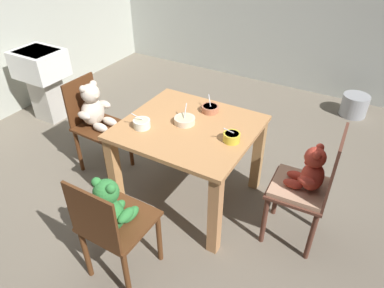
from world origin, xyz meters
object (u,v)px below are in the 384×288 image
dining_table (189,142)px  teddy_chair_near_left (95,114)px  sink_basin (42,75)px  teddy_chair_near_front (111,215)px  porridge_bowl_terracotta_far_center (210,109)px  porridge_bowl_white_near_left (142,124)px  teddy_chair_near_right (308,181)px  porridge_bowl_yellow_near_right (232,137)px  porridge_bowl_cream_center (185,120)px  metal_pail (354,105)px

dining_table → teddy_chair_near_left: bearing=-177.2°
sink_basin → teddy_chair_near_front: bearing=-31.3°
porridge_bowl_terracotta_far_center → sink_basin: size_ratio=0.17×
teddy_chair_near_front → porridge_bowl_white_near_left: (-0.27, 0.69, 0.19)m
porridge_bowl_terracotta_far_center → dining_table: bearing=-98.4°
teddy_chair_near_right → porridge_bowl_yellow_near_right: (-0.55, -0.04, 0.19)m
teddy_chair_near_right → sink_basin: 2.98m
porridge_bowl_white_near_left → sink_basin: size_ratio=0.16×
teddy_chair_near_right → porridge_bowl_terracotta_far_center: size_ratio=6.95×
teddy_chair_near_front → porridge_bowl_terracotta_far_center: bearing=-2.4°
sink_basin → teddy_chair_near_left: bearing=-19.4°
porridge_bowl_cream_center → sink_basin: bearing=170.5°
metal_pail → dining_table: bearing=-114.3°
dining_table → porridge_bowl_yellow_near_right: size_ratio=7.99×
sink_basin → dining_table: bearing=-9.8°
teddy_chair_near_right → porridge_bowl_white_near_left: bearing=7.0°
teddy_chair_near_left → porridge_bowl_cream_center: teddy_chair_near_left is taller
teddy_chair_near_left → porridge_bowl_yellow_near_right: bearing=3.0°
teddy_chair_near_left → porridge_bowl_white_near_left: (0.63, -0.15, 0.17)m
teddy_chair_near_front → porridge_bowl_white_near_left: teddy_chair_near_front is taller
teddy_chair_near_front → teddy_chair_near_left: bearing=47.6°
porridge_bowl_yellow_near_right → metal_pail: size_ratio=0.41×
porridge_bowl_white_near_left → metal_pail: bearing=61.8°
porridge_bowl_cream_center → porridge_bowl_terracotta_far_center: bearing=71.5°
teddy_chair_near_front → porridge_bowl_cream_center: size_ratio=5.08×
teddy_chair_near_right → porridge_bowl_cream_center: 0.97m
metal_pail → teddy_chair_near_left: bearing=-130.7°
teddy_chair_near_front → sink_basin: (-2.03, 1.23, -0.03)m
porridge_bowl_cream_center → metal_pail: size_ratio=0.55×
dining_table → porridge_bowl_white_near_left: 0.39m
porridge_bowl_yellow_near_right → porridge_bowl_terracotta_far_center: (-0.32, 0.29, -0.01)m
sink_basin → metal_pail: 3.54m
teddy_chair_near_right → sink_basin: bearing=-9.3°
porridge_bowl_yellow_near_right → porridge_bowl_white_near_left: porridge_bowl_white_near_left is taller
porridge_bowl_cream_center → metal_pail: 2.44m
teddy_chair_near_front → porridge_bowl_yellow_near_right: (0.38, 0.85, 0.19)m
teddy_chair_near_front → dining_table: bearing=-0.7°
teddy_chair_near_front → teddy_chair_near_right: 1.29m
teddy_chair_near_front → porridge_bowl_yellow_near_right: size_ratio=6.85×
porridge_bowl_white_near_left → dining_table: bearing=33.6°
porridge_bowl_cream_center → sink_basin: 2.04m
porridge_bowl_cream_center → metal_pail: bearing=64.6°
porridge_bowl_cream_center → porridge_bowl_yellow_near_right: (0.41, -0.04, 0.01)m
porridge_bowl_yellow_near_right → teddy_chair_near_right: bearing=4.5°
porridge_bowl_white_near_left → porridge_bowl_terracotta_far_center: 0.56m
porridge_bowl_terracotta_far_center → metal_pail: (0.93, 1.88, -0.60)m
teddy_chair_near_front → porridge_bowl_terracotta_far_center: (0.06, 1.15, 0.18)m
sink_basin → porridge_bowl_terracotta_far_center: bearing=-2.3°
teddy_chair_near_left → metal_pail: size_ratio=2.87×
teddy_chair_near_left → porridge_bowl_cream_center: size_ratio=5.20×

